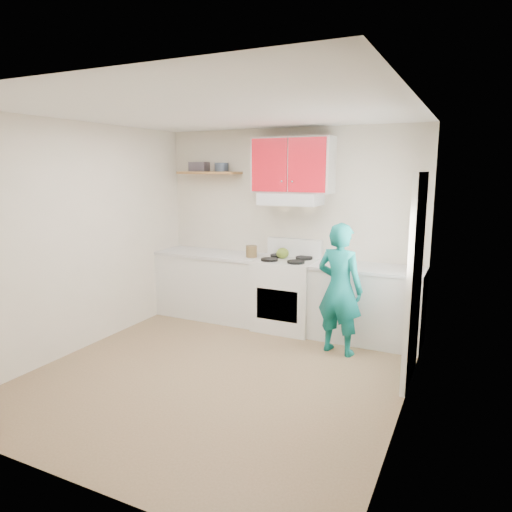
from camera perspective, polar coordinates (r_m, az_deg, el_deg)
The scene contains 21 objects.
floor at distance 4.94m, azimuth -4.47°, elevation -14.18°, with size 3.80×3.80×0.00m, color brown.
ceiling at distance 4.51m, azimuth -4.97°, elevation 17.34°, with size 3.60×3.80×0.04m, color white.
back_wall at distance 6.24m, azimuth 4.13°, elevation 3.54°, with size 3.60×0.04×2.60m, color beige.
front_wall at distance 3.10m, azimuth -22.75°, elevation -4.65°, with size 3.60×0.04×2.60m, color beige.
left_wall at distance 5.67m, azimuth -20.65°, elevation 2.14°, with size 0.04×3.80×2.60m, color beige.
right_wall at distance 3.97m, azimuth 18.35°, elevation -1.12°, with size 0.04×3.80×2.60m, color beige.
door at distance 4.71m, azimuth 18.98°, elevation -2.78°, with size 0.05×0.85×2.05m, color white.
door_glass at distance 4.64m, azimuth 18.96°, elevation 2.37°, with size 0.01×0.55×0.95m, color white.
counter_left at distance 6.59m, azimuth -5.40°, elevation -3.62°, with size 1.52×0.60×0.90m, color silver.
counter_right at distance 5.81m, azimuth 13.47°, elevation -5.84°, with size 1.32×0.60×0.90m, color silver.
stove at distance 6.08m, azimuth 3.77°, elevation -4.74°, with size 0.76×0.65×0.92m, color white.
range_hood at distance 5.97m, azimuth 4.30°, elevation 7.02°, with size 0.76×0.44×0.15m, color silver.
upper_cabinets at distance 6.01m, azimuth 4.55°, elevation 11.09°, with size 1.02×0.33×0.70m, color red.
shelf at distance 6.57m, azimuth -5.79°, elevation 10.17°, with size 0.90×0.30×0.04m, color brown.
books at distance 6.70m, azimuth -7.02°, elevation 10.86°, with size 0.25×0.18×0.13m, color #413941.
tin at distance 6.51m, azimuth -4.26°, elevation 10.86°, with size 0.20×0.20×0.12m, color #333D4C.
kettle at distance 6.05m, azimuth 3.30°, elevation 0.36°, with size 0.17×0.17×0.14m, color #586D1E.
crock at distance 6.12m, azimuth -0.57°, elevation 0.47°, with size 0.15×0.15×0.18m, color brown.
cutting_board at distance 5.66m, azimuth 10.54°, elevation -1.37°, with size 0.31×0.22×0.02m, color olive.
silicone_mat at distance 5.65m, azimuth 16.96°, elevation -1.76°, with size 0.33×0.28×0.01m, color red.
person at distance 5.28m, azimuth 10.26°, elevation -4.02°, with size 0.55×0.36×1.50m, color #0B6460.
Camera 1 is at (2.27, -3.87, 2.08)m, focal length 32.46 mm.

